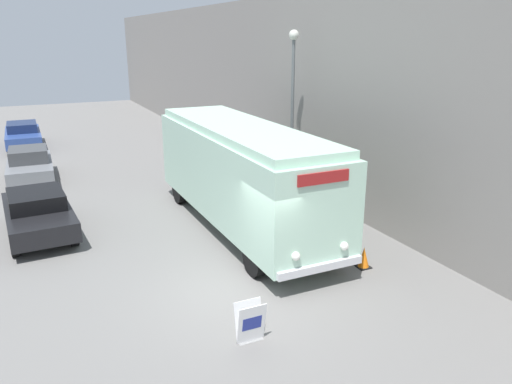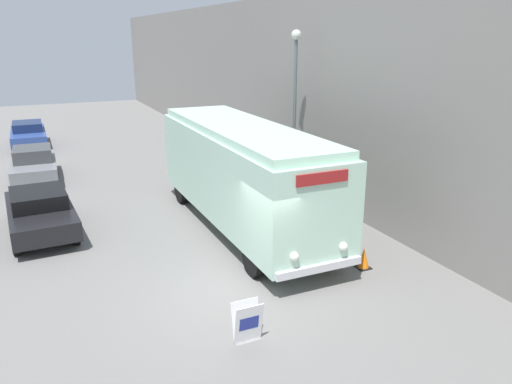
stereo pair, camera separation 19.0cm
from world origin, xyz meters
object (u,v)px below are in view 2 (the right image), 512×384
object	(u,v)px
traffic_cone	(364,258)
parked_car_mid	(34,164)
parked_car_near	(40,211)
streetlamp	(295,92)
vintage_bus	(242,171)
parked_car_far	(28,134)
sign_board	(247,323)

from	to	relation	value
traffic_cone	parked_car_mid	bearing A→B (deg)	120.84
parked_car_mid	parked_car_near	bearing A→B (deg)	-88.22
streetlamp	vintage_bus	bearing A→B (deg)	-144.67
streetlamp	parked_car_far	world-z (taller)	streetlamp
parked_car_far	parked_car_near	bearing A→B (deg)	-89.20
vintage_bus	streetlamp	xyz separation A→B (m)	(3.04, 2.15, 2.16)
parked_car_mid	sign_board	bearing A→B (deg)	-74.74
parked_car_far	traffic_cone	bearing A→B (deg)	-68.58
vintage_bus	parked_car_near	world-z (taller)	vintage_bus
streetlamp	parked_car_mid	bearing A→B (deg)	143.18
streetlamp	sign_board	bearing A→B (deg)	-124.06
vintage_bus	streetlamp	world-z (taller)	streetlamp
sign_board	traffic_cone	bearing A→B (deg)	22.97
streetlamp	traffic_cone	world-z (taller)	streetlamp
vintage_bus	sign_board	xyz separation A→B (m)	(-2.44, -5.95, -1.49)
sign_board	parked_car_mid	bearing A→B (deg)	103.61
parked_car_far	parked_car_mid	bearing A→B (deg)	-88.95
parked_car_near	parked_car_far	size ratio (longest dim) A/B	0.95
sign_board	traffic_cone	size ratio (longest dim) A/B	1.50
parked_car_near	parked_car_mid	size ratio (longest dim) A/B	1.05
sign_board	traffic_cone	world-z (taller)	sign_board
streetlamp	parked_car_far	distance (m)	17.30
parked_car_mid	parked_car_far	distance (m)	7.49
streetlamp	parked_car_mid	world-z (taller)	streetlamp
streetlamp	parked_car_mid	xyz separation A→B (m)	(-9.08, 6.80, -3.34)
vintage_bus	sign_board	distance (m)	6.60
sign_board	parked_car_mid	distance (m)	15.34
sign_board	parked_car_far	world-z (taller)	parked_car_far
parked_car_mid	traffic_cone	bearing A→B (deg)	-57.51
parked_car_near	sign_board	bearing A→B (deg)	-69.16
parked_car_far	streetlamp	bearing A→B (deg)	-56.90
streetlamp	parked_car_far	bearing A→B (deg)	122.69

